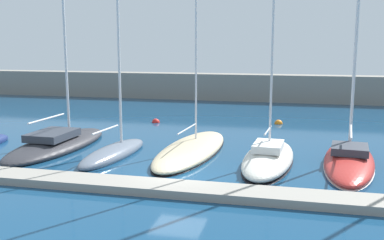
% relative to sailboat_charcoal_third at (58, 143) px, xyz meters
% --- Properties ---
extents(ground_plane, '(120.00, 120.00, 0.00)m').
position_rel_sailboat_charcoal_third_xyz_m(ground_plane, '(8.95, -4.34, -0.31)').
color(ground_plane, navy).
extents(dock_pier, '(40.42, 1.66, 0.37)m').
position_rel_sailboat_charcoal_third_xyz_m(dock_pier, '(8.95, -6.52, -0.12)').
color(dock_pier, gray).
rests_on(dock_pier, ground_plane).
extents(breakwater_seawall, '(108.00, 2.40, 3.00)m').
position_rel_sailboat_charcoal_third_xyz_m(breakwater_seawall, '(8.95, 25.99, 1.19)').
color(breakwater_seawall, gray).
rests_on(breakwater_seawall, ground_plane).
extents(sailboat_charcoal_third, '(3.69, 10.10, 16.06)m').
position_rel_sailboat_charcoal_third_xyz_m(sailboat_charcoal_third, '(0.00, 0.00, 0.00)').
color(sailboat_charcoal_third, '#2D2D33').
rests_on(sailboat_charcoal_third, ground_plane).
extents(sailboat_slate_fourth, '(2.44, 7.10, 14.11)m').
position_rel_sailboat_charcoal_third_xyz_m(sailboat_slate_fourth, '(4.27, -1.21, 0.03)').
color(sailboat_slate_fourth, slate).
rests_on(sailboat_slate_fourth, ground_plane).
extents(sailboat_sand_fifth, '(3.77, 10.69, 22.07)m').
position_rel_sailboat_charcoal_third_xyz_m(sailboat_sand_fifth, '(8.43, 0.67, -0.05)').
color(sailboat_sand_fifth, beige).
rests_on(sailboat_sand_fifth, ground_plane).
extents(sailboat_ivory_sixth, '(3.12, 8.50, 14.46)m').
position_rel_sailboat_charcoal_third_xyz_m(sailboat_ivory_sixth, '(13.05, -0.76, 0.04)').
color(sailboat_ivory_sixth, silver).
rests_on(sailboat_ivory_sixth, ground_plane).
extents(sailboat_red_seventh, '(3.57, 9.79, 20.70)m').
position_rel_sailboat_charcoal_third_xyz_m(sailboat_red_seventh, '(17.29, 0.14, 0.11)').
color(sailboat_red_seventh, '#B72D28').
rests_on(sailboat_red_seventh, ground_plane).
extents(mooring_buoy_red, '(0.64, 0.64, 0.64)m').
position_rel_sailboat_charcoal_third_xyz_m(mooring_buoy_red, '(3.20, 9.95, -0.31)').
color(mooring_buoy_red, red).
rests_on(mooring_buoy_red, ground_plane).
extents(mooring_buoy_orange, '(0.66, 0.66, 0.66)m').
position_rel_sailboat_charcoal_third_xyz_m(mooring_buoy_orange, '(13.07, 11.67, -0.31)').
color(mooring_buoy_orange, orange).
rests_on(mooring_buoy_orange, ground_plane).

